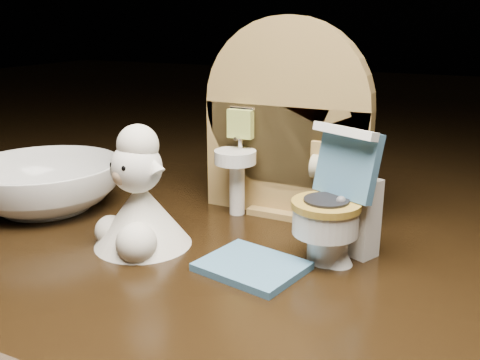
# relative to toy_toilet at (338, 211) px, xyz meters

# --- Properties ---
(backdrop_panel) EXTENTS (0.13, 0.05, 0.15)m
(backdrop_panel) POSITION_rel_toy_toilet_xyz_m (-0.06, 0.06, 0.03)
(backdrop_panel) COLOR #A38045
(backdrop_panel) RESTS_ON ground
(toy_toilet) EXTENTS (0.05, 0.06, 0.09)m
(toy_toilet) POSITION_rel_toy_toilet_xyz_m (0.00, 0.00, 0.00)
(toy_toilet) COLOR white
(toy_toilet) RESTS_ON ground
(bath_mat) EXTENTS (0.07, 0.06, 0.00)m
(bath_mat) POSITION_rel_toy_toilet_xyz_m (-0.04, -0.04, -0.03)
(bath_mat) COLOR teal
(bath_mat) RESTS_ON ground
(toilet_brush) EXTENTS (0.02, 0.02, 0.05)m
(toilet_brush) POSITION_rel_toy_toilet_xyz_m (0.00, -0.01, -0.02)
(toilet_brush) COLOR white
(toilet_brush) RESTS_ON ground
(plush_lamb) EXTENTS (0.07, 0.07, 0.09)m
(plush_lamb) POSITION_rel_toy_toilet_xyz_m (-0.12, -0.04, -0.00)
(plush_lamb) COLOR silver
(plush_lamb) RESTS_ON ground
(ceramic_bowl) EXTENTS (0.15, 0.15, 0.04)m
(ceramic_bowl) POSITION_rel_toy_toilet_xyz_m (-0.24, -0.01, -0.01)
(ceramic_bowl) COLOR white
(ceramic_bowl) RESTS_ON ground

